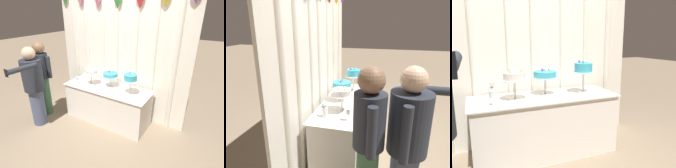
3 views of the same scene
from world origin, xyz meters
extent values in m
plane|color=gray|center=(0.00, 0.00, 0.00)|extent=(24.00, 24.00, 0.00)
cube|color=white|center=(0.00, 0.54, 1.35)|extent=(2.91, 0.04, 2.71)
cylinder|color=white|center=(-1.11, 0.52, 1.35)|extent=(0.09, 0.09, 2.71)
cylinder|color=white|center=(-0.78, 0.52, 1.35)|extent=(0.08, 0.08, 2.71)
cylinder|color=white|center=(-0.35, 0.52, 1.35)|extent=(0.06, 0.06, 2.71)
cylinder|color=white|center=(-0.02, 0.52, 1.35)|extent=(0.07, 0.07, 2.71)
cylinder|color=white|center=(0.40, 0.52, 1.35)|extent=(0.06, 0.06, 2.71)
cylinder|color=white|center=(0.77, 0.52, 1.35)|extent=(0.07, 0.07, 2.71)
cylinder|color=white|center=(1.15, 0.52, 1.35)|extent=(0.09, 0.09, 2.71)
cone|color=green|center=(-1.32, 0.48, 2.36)|extent=(0.17, 0.17, 0.18)
cone|color=pink|center=(-0.88, 0.48, 2.32)|extent=(0.17, 0.17, 0.18)
cone|color=pink|center=(-0.44, 0.48, 2.29)|extent=(0.17, 0.17, 0.18)
cone|color=green|center=(0.00, 0.48, 2.29)|extent=(0.17, 0.17, 0.18)
cone|color=#DB333D|center=(0.44, 0.48, 2.29)|extent=(0.17, 0.17, 0.18)
cone|color=yellow|center=(0.88, 0.48, 2.32)|extent=(0.17, 0.17, 0.18)
cube|color=white|center=(0.00, 0.10, 0.37)|extent=(1.72, 0.62, 0.74)
cube|color=white|center=(0.00, 0.10, 0.74)|extent=(1.77, 0.67, 0.01)
cylinder|color=silver|center=(-0.36, 0.08, 0.76)|extent=(0.16, 0.16, 0.01)
cylinder|color=silver|center=(-0.36, 0.08, 0.87)|extent=(0.03, 0.03, 0.21)
cylinder|color=silver|center=(-0.36, 0.08, 0.98)|extent=(0.31, 0.31, 0.01)
cylinder|color=white|center=(-0.36, 0.08, 1.02)|extent=(0.25, 0.25, 0.08)
cone|color=orange|center=(-0.28, 0.08, 1.08)|extent=(0.02, 0.02, 0.04)
cone|color=pink|center=(-0.41, 0.13, 1.08)|extent=(0.03, 0.03, 0.04)
sphere|color=yellow|center=(-0.41, 0.03, 1.08)|extent=(0.02, 0.02, 0.02)
cylinder|color=silver|center=(0.03, 0.17, 0.76)|extent=(0.13, 0.13, 0.01)
cylinder|color=silver|center=(0.03, 0.17, 0.86)|extent=(0.03, 0.03, 0.20)
cylinder|color=silver|center=(0.03, 0.17, 0.97)|extent=(0.32, 0.32, 0.01)
cylinder|color=#3DB2D1|center=(0.03, 0.17, 1.01)|extent=(0.28, 0.28, 0.07)
cone|color=green|center=(0.08, 0.18, 1.06)|extent=(0.03, 0.03, 0.04)
cone|color=blue|center=(0.05, 0.23, 1.06)|extent=(0.02, 0.02, 0.03)
sphere|color=purple|center=(0.00, 0.18, 1.06)|extent=(0.04, 0.04, 0.04)
cone|color=orange|center=(0.04, 0.10, 1.06)|extent=(0.02, 0.02, 0.03)
cylinder|color=silver|center=(0.51, 0.08, 0.76)|extent=(0.14, 0.14, 0.01)
cylinder|color=silver|center=(0.51, 0.08, 0.89)|extent=(0.03, 0.03, 0.25)
cylinder|color=silver|center=(0.51, 0.08, 1.02)|extent=(0.30, 0.30, 0.01)
cylinder|color=#3DB2D1|center=(0.51, 0.08, 1.08)|extent=(0.23, 0.23, 0.11)
sphere|color=yellow|center=(0.55, 0.07, 1.15)|extent=(0.02, 0.02, 0.02)
sphere|color=purple|center=(0.48, 0.12, 1.15)|extent=(0.03, 0.03, 0.03)
sphere|color=#2DB2B7|center=(0.50, 0.07, 1.15)|extent=(0.03, 0.03, 0.03)
cylinder|color=silver|center=(-0.63, -0.07, 0.75)|extent=(0.06, 0.06, 0.00)
cylinder|color=silver|center=(-0.63, -0.07, 0.80)|extent=(0.01, 0.01, 0.08)
cylinder|color=silver|center=(-0.63, -0.07, 0.87)|extent=(0.06, 0.06, 0.07)
cylinder|color=silver|center=(-0.60, 0.25, 0.81)|extent=(0.08, 0.08, 0.12)
sphere|color=#E5C666|center=(-0.60, 0.24, 0.91)|extent=(0.03, 0.03, 0.03)
sphere|color=#CC9EC6|center=(-0.58, 0.25, 0.89)|extent=(0.03, 0.03, 0.03)
sphere|color=white|center=(-0.61, 0.27, 0.93)|extent=(0.03, 0.03, 0.03)
sphere|color=#CC9EC6|center=(-0.62, 0.24, 0.88)|extent=(0.02, 0.02, 0.02)
sphere|color=silver|center=(-0.59, 0.28, 0.88)|extent=(0.04, 0.04, 0.04)
sphere|color=#CC9EC6|center=(-0.58, 0.27, 0.92)|extent=(0.04, 0.04, 0.04)
cylinder|color=beige|center=(-0.05, -0.07, 0.76)|extent=(0.05, 0.05, 0.02)
sphere|color=#F9CC4C|center=(-0.05, -0.07, 0.78)|extent=(0.01, 0.01, 0.01)
cylinder|color=beige|center=(0.28, -0.01, 0.76)|extent=(0.04, 0.04, 0.02)
sphere|color=#F9CC4C|center=(0.28, -0.01, 0.78)|extent=(0.01, 0.01, 0.01)
cylinder|color=#3D6B4C|center=(-1.29, -0.39, 0.43)|extent=(0.24, 0.24, 0.86)
cylinder|color=#282D38|center=(-1.29, -0.39, 1.12)|extent=(0.34, 0.34, 0.51)
sphere|color=#846047|center=(-1.29, -0.39, 1.49)|extent=(0.23, 0.23, 0.23)
cylinder|color=#282D38|center=(-1.47, -0.43, 1.11)|extent=(0.08, 0.08, 0.45)
cylinder|color=#282D38|center=(-1.10, -0.35, 1.11)|extent=(0.08, 0.08, 0.45)
cylinder|color=#4C5675|center=(-1.12, -0.73, 0.38)|extent=(0.31, 0.31, 0.76)
cylinder|color=#282D38|center=(-1.12, -0.73, 1.06)|extent=(0.44, 0.44, 0.59)
sphere|color=beige|center=(-1.12, -0.73, 1.47)|extent=(0.23, 0.23, 0.23)
cylinder|color=#282D38|center=(-1.34, -0.69, 1.05)|extent=(0.08, 0.08, 0.52)
cylinder|color=#282D38|center=(-0.89, -1.04, 1.31)|extent=(0.08, 0.52, 0.08)
cube|color=black|center=(-0.89, -1.30, 1.31)|extent=(0.06, 0.01, 0.12)
camera|label=1|loc=(1.78, -2.60, 2.23)|focal=28.63mm
camera|label=2|loc=(-2.88, -0.52, 1.95)|focal=32.43mm
camera|label=3|loc=(-0.80, -2.37, 1.43)|focal=35.08mm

